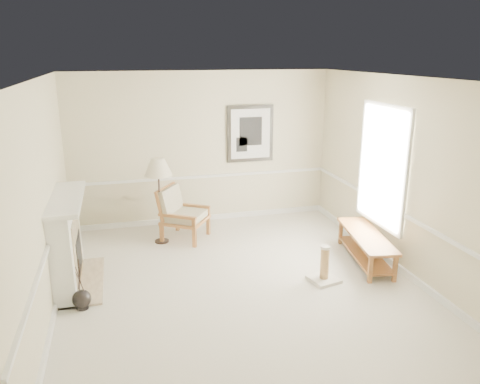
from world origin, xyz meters
name	(u,v)px	position (x,y,z in m)	size (l,w,h in m)	color
ground	(238,283)	(0.00, 0.00, 0.00)	(5.50, 5.50, 0.00)	silver
room	(246,155)	(0.14, 0.08, 1.87)	(5.04, 5.54, 2.92)	beige
fireplace	(67,242)	(-2.34, 0.60, 0.64)	(0.64, 1.64, 1.31)	white
floor_vase	(82,300)	(-2.15, -0.18, 0.13)	(0.24, 0.24, 0.71)	black
armchair	(179,211)	(-0.58, 1.93, 0.50)	(1.02, 1.00, 0.94)	#94552F
floor_lamp	(158,169)	(-0.92, 1.82, 1.32)	(0.63, 0.63, 1.51)	black
bench	(366,243)	(2.15, 0.20, 0.31)	(0.75, 1.67, 0.46)	#94552F
scratching_post	(324,270)	(1.23, -0.27, 0.17)	(0.47, 0.47, 0.55)	silver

